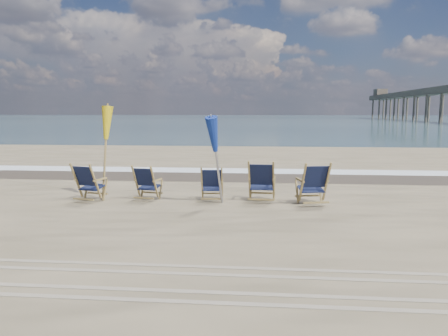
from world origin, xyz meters
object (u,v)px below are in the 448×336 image
at_px(beach_chair_0, 95,183).
at_px(beach_chair_3, 274,182).
at_px(beach_chair_1, 154,183).
at_px(umbrella_yellow, 104,128).
at_px(beach_chair_4, 327,184).
at_px(beach_chair_2, 222,184).
at_px(umbrella_blue, 217,136).

relative_size(beach_chair_0, beach_chair_3, 0.94).
relative_size(beach_chair_1, umbrella_yellow, 0.39).
bearing_deg(umbrella_yellow, beach_chair_0, -97.07).
bearing_deg(beach_chair_0, beach_chair_4, -164.21).
relative_size(beach_chair_2, umbrella_blue, 0.41).
relative_size(beach_chair_2, beach_chair_3, 0.84).
xyz_separation_m(beach_chair_2, beach_chair_3, (1.29, -0.07, 0.09)).
distance_m(beach_chair_1, beach_chair_4, 4.28).
xyz_separation_m(umbrella_yellow, umbrella_blue, (2.98, -0.48, -0.16)).
height_order(beach_chair_2, beach_chair_3, beach_chair_3).
height_order(umbrella_yellow, umbrella_blue, umbrella_yellow).
height_order(beach_chair_0, umbrella_blue, umbrella_blue).
relative_size(beach_chair_3, umbrella_blue, 0.48).
distance_m(beach_chair_0, umbrella_blue, 3.27).
bearing_deg(beach_chair_1, beach_chair_2, -164.54).
relative_size(beach_chair_0, umbrella_blue, 0.45).
xyz_separation_m(beach_chair_1, umbrella_blue, (1.64, -0.27, 1.23)).
bearing_deg(umbrella_blue, umbrella_yellow, 170.80).
bearing_deg(beach_chair_0, umbrella_blue, -165.37).
bearing_deg(umbrella_blue, beach_chair_3, 13.46).
relative_size(beach_chair_1, umbrella_blue, 0.42).
height_order(beach_chair_0, beach_chair_2, beach_chair_0).
xyz_separation_m(beach_chair_0, umbrella_blue, (3.04, 0.06, 1.19)).
bearing_deg(beach_chair_2, beach_chair_1, 0.36).
xyz_separation_m(beach_chair_0, beach_chair_4, (5.69, 0.23, 0.04)).
distance_m(beach_chair_0, beach_chair_3, 4.43).
height_order(beach_chair_0, beach_chair_1, beach_chair_0).
xyz_separation_m(beach_chair_2, umbrella_blue, (-0.07, -0.40, 1.24)).
xyz_separation_m(beach_chair_1, beach_chair_3, (3.00, 0.06, 0.07)).
bearing_deg(umbrella_blue, beach_chair_1, 170.56).
bearing_deg(beach_chair_4, umbrella_blue, -9.43).
bearing_deg(beach_chair_3, beach_chair_2, 0.83).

